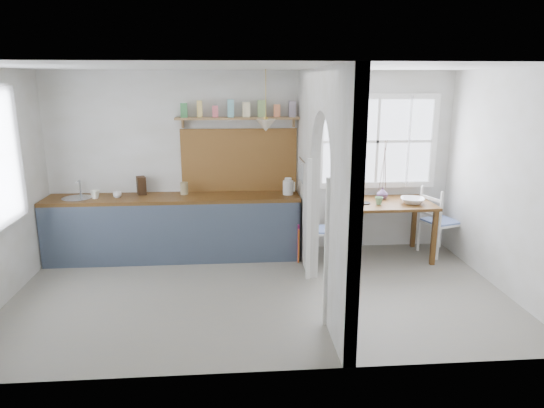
{
  "coord_description": "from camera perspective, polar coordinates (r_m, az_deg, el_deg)",
  "views": [
    {
      "loc": [
        -0.28,
        -5.32,
        2.46
      ],
      "look_at": [
        0.16,
        0.28,
        1.02
      ],
      "focal_mm": 32.0,
      "sensor_mm": 36.0,
      "label": 1
    }
  ],
  "objects": [
    {
      "name": "floor",
      "position": [
        5.87,
        -1.39,
        -10.46
      ],
      "size": [
        5.8,
        3.2,
        0.01
      ],
      "primitive_type": "cube",
      "color": "gray",
      "rests_on": "ground"
    },
    {
      "name": "ceiling",
      "position": [
        5.33,
        -1.57,
        15.85
      ],
      "size": [
        5.8,
        3.2,
        0.01
      ],
      "primitive_type": "cube",
      "color": "silver",
      "rests_on": "walls"
    },
    {
      "name": "walls",
      "position": [
        5.45,
        -1.48,
        2.05
      ],
      "size": [
        5.81,
        3.21,
        2.6
      ],
      "color": "silver",
      "rests_on": "floor"
    },
    {
      "name": "partition",
      "position": [
        5.56,
        5.72,
        3.81
      ],
      "size": [
        0.12,
        3.2,
        2.6
      ],
      "color": "silver",
      "rests_on": "floor"
    },
    {
      "name": "nook_window",
      "position": [
        7.24,
        12.31,
        7.19
      ],
      "size": [
        1.76,
        0.1,
        1.3
      ],
      "primitive_type": null,
      "color": "white",
      "rests_on": "walls"
    },
    {
      "name": "counter",
      "position": [
        6.99,
        -11.33,
        -2.6
      ],
      "size": [
        3.5,
        0.6,
        0.9
      ],
      "color": "brown",
      "rests_on": "floor"
    },
    {
      "name": "sink",
      "position": [
        7.13,
        -21.95,
        0.57
      ],
      "size": [
        0.4,
        0.4,
        0.02
      ],
      "primitive_type": "cylinder",
      "color": "#B0B5BE",
      "rests_on": "counter"
    },
    {
      "name": "backsplash",
      "position": [
        6.98,
        -3.87,
        5.16
      ],
      "size": [
        1.65,
        0.03,
        0.9
      ],
      "primitive_type": "cube",
      "color": "brown",
      "rests_on": "walls"
    },
    {
      "name": "shelf",
      "position": [
        6.82,
        -3.96,
        10.49
      ],
      "size": [
        1.75,
        0.2,
        0.21
      ],
      "color": "#8E613A",
      "rests_on": "walls"
    },
    {
      "name": "pendant_lamp",
      "position": [
        6.51,
        -0.73,
        9.23
      ],
      "size": [
        0.26,
        0.26,
        0.16
      ],
      "primitive_type": "cone",
      "color": "beige",
      "rests_on": "ceiling"
    },
    {
      "name": "utensil_rail",
      "position": [
        6.36,
        3.59,
        5.18
      ],
      "size": [
        0.02,
        0.5,
        0.02
      ],
      "primitive_type": "cylinder",
      "rotation": [
        1.57,
        0.0,
        0.0
      ],
      "color": "#B0B5BE",
      "rests_on": "partition"
    },
    {
      "name": "dining_table",
      "position": [
        7.07,
        12.98,
        -2.94
      ],
      "size": [
        1.3,
        0.87,
        0.81
      ],
      "primitive_type": null,
      "rotation": [
        0.0,
        0.0,
        0.0
      ],
      "color": "brown",
      "rests_on": "floor"
    },
    {
      "name": "chair_left",
      "position": [
        6.83,
        5.99,
        -3.0
      ],
      "size": [
        0.44,
        0.44,
        0.86
      ],
      "primitive_type": null,
      "rotation": [
        0.0,
        0.0,
        -1.69
      ],
      "color": "white",
      "rests_on": "floor"
    },
    {
      "name": "chair_right",
      "position": [
        7.4,
        19.24,
        -1.89
      ],
      "size": [
        0.57,
        0.57,
        0.99
      ],
      "primitive_type": null,
      "rotation": [
        0.0,
        0.0,
        1.89
      ],
      "color": "white",
      "rests_on": "floor"
    },
    {
      "name": "kettle",
      "position": [
        6.81,
        1.9,
        2.1
      ],
      "size": [
        0.24,
        0.22,
        0.24
      ],
      "primitive_type": null,
      "rotation": [
        0.0,
        0.0,
        0.38
      ],
      "color": "silver",
      "rests_on": "counter"
    },
    {
      "name": "mug_a",
      "position": [
        7.0,
        -20.1,
        1.06
      ],
      "size": [
        0.16,
        0.16,
        0.11
      ],
      "primitive_type": "imported",
      "rotation": [
        0.0,
        0.0,
        -0.43
      ],
      "color": "white",
      "rests_on": "counter"
    },
    {
      "name": "mug_b",
      "position": [
        6.95,
        -17.74,
        1.06
      ],
      "size": [
        0.14,
        0.14,
        0.09
      ],
      "primitive_type": "imported",
      "rotation": [
        0.0,
        0.0,
        0.28
      ],
      "color": "white",
      "rests_on": "counter"
    },
    {
      "name": "knife_block",
      "position": [
        7.06,
        -15.12,
        2.12
      ],
      "size": [
        0.16,
        0.19,
        0.25
      ],
      "primitive_type": "cube",
      "rotation": [
        0.0,
        0.0,
        0.33
      ],
      "color": "black",
      "rests_on": "counter"
    },
    {
      "name": "jar",
      "position": [
        6.93,
        -10.29,
        1.82
      ],
      "size": [
        0.13,
        0.13,
        0.17
      ],
      "primitive_type": "cylinder",
      "rotation": [
        0.0,
        0.0,
        0.27
      ],
      "color": "#9A8A5D",
      "rests_on": "counter"
    },
    {
      "name": "towel_magenta",
      "position": [
        6.7,
        3.1,
        -4.7
      ],
      "size": [
        0.02,
        0.03,
        0.55
      ],
      "primitive_type": "cube",
      "color": "#AB1969",
      "rests_on": "counter"
    },
    {
      "name": "towel_orange",
      "position": [
        6.68,
        3.13,
        -4.99
      ],
      "size": [
        0.02,
        0.03,
        0.48
      ],
      "primitive_type": "cube",
      "color": "#D56120",
      "rests_on": "counter"
    },
    {
      "name": "bowl",
      "position": [
        6.96,
        16.19,
        0.38
      ],
      "size": [
        0.41,
        0.41,
        0.08
      ],
      "primitive_type": "imported",
      "rotation": [
        0.0,
        0.0,
        -0.31
      ],
      "color": "white",
      "rests_on": "dining_table"
    },
    {
      "name": "table_cup",
      "position": [
        6.79,
        12.46,
        0.37
      ],
      "size": [
        0.13,
        0.13,
        0.1
      ],
      "primitive_type": "imported",
      "rotation": [
        0.0,
        0.0,
        0.15
      ],
      "color": "#6DA46C",
      "rests_on": "dining_table"
    },
    {
      "name": "plate",
      "position": [
        6.81,
        10.82,
        0.11
      ],
      "size": [
        0.19,
        0.19,
        0.01
      ],
      "primitive_type": "cylinder",
      "rotation": [
        0.0,
        0.0,
        0.17
      ],
      "color": "black",
      "rests_on": "dining_table"
    },
    {
      "name": "vase",
      "position": [
        7.12,
        12.86,
        1.25
      ],
      "size": [
        0.17,
        0.17,
        0.17
      ],
      "primitive_type": "imported",
      "rotation": [
        0.0,
        0.0,
        -0.06
      ],
      "color": "#5A3E65",
      "rests_on": "dining_table"
    }
  ]
}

